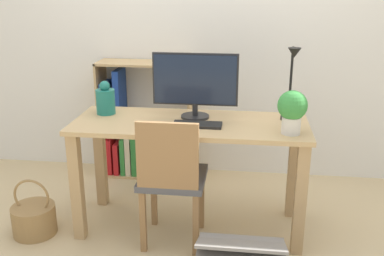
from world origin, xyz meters
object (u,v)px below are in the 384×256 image
monitor (195,82)px  keyboard (197,125)px  vase (105,100)px  potted_plant (292,109)px  bookshelf (132,128)px  chair (171,176)px  basket (34,218)px  desk_lamp (292,77)px

monitor → keyboard: size_ratio=1.82×
vase → potted_plant: size_ratio=0.87×
keyboard → bookshelf: size_ratio=0.31×
chair → basket: size_ratio=2.19×
vase → chair: bearing=-34.9°
vase → potted_plant: potted_plant is taller
chair → monitor: bearing=75.1°
chair → keyboard: bearing=51.6°
monitor → vase: (-0.61, 0.02, -0.14)m
chair → bookshelf: bookshelf is taller
chair → desk_lamp: bearing=26.3°
chair → basket: chair is taller
bookshelf → basket: 1.15m
vase → monitor: bearing=-1.5°
keyboard → chair: (-0.14, -0.16, -0.29)m
keyboard → potted_plant: potted_plant is taller
monitor → bookshelf: bearing=131.3°
keyboard → vase: bearing=163.6°
basket → monitor: bearing=17.3°
bookshelf → vase: bearing=-88.5°
basket → potted_plant: bearing=2.6°
vase → bookshelf: size_ratio=0.23×
monitor → potted_plant: size_ratio=2.13×
monitor → vase: bearing=178.5°
vase → potted_plant: bearing=-12.4°
monitor → bookshelf: 1.11m
keyboard → monitor: bearing=101.5°
potted_plant → basket: bearing=-177.4°
monitor → basket: bearing=-162.7°
keyboard → basket: size_ratio=0.77×
chair → potted_plant: bearing=9.5°
potted_plant → vase: bearing=167.6°
potted_plant → bookshelf: potted_plant is taller
keyboard → desk_lamp: 0.65m
vase → chair: 0.72m
desk_lamp → basket: desk_lamp is taller
vase → desk_lamp: size_ratio=0.47×
desk_lamp → potted_plant: size_ratio=1.84×
monitor → basket: 1.39m
vase → basket: (-0.43, -0.34, -0.73)m
monitor → basket: (-1.03, -0.32, -0.88)m
basket → desk_lamp: bearing=10.4°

